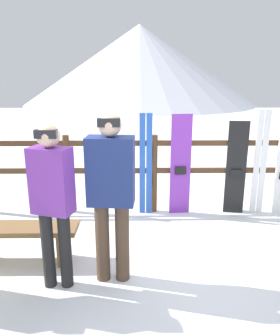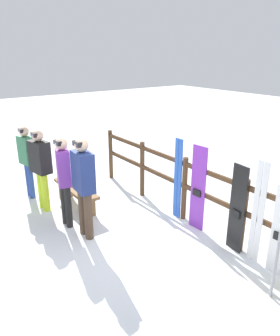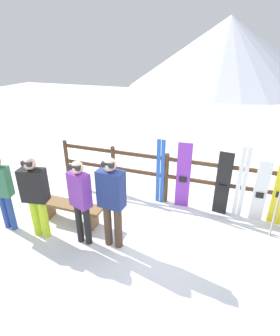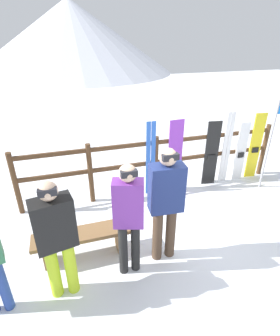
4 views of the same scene
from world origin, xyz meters
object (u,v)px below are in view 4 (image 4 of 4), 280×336
object	(u,v)px
bench	(83,238)
snowboard_black_stripe	(211,154)
person_purple	(129,213)
snowboard_purple	(175,157)
snowboard_yellow	(255,147)
ski_pair_white	(227,148)
person_black	(56,235)
snowboard_white	(241,152)
ski_pair_blue	(151,159)
person_navy	(166,199)

from	to	relation	value
bench	snowboard_black_stripe	xyz separation A→B (m)	(2.98, 1.42, 0.40)
person_purple	snowboard_black_stripe	xyz separation A→B (m)	(2.38, 1.90, -0.27)
snowboard_purple	snowboard_yellow	world-z (taller)	snowboard_purple
bench	person_purple	bearing A→B (deg)	-38.20
person_purple	ski_pair_white	world-z (taller)	person_purple
bench	snowboard_black_stripe	bearing A→B (deg)	25.53
bench	snowboard_black_stripe	world-z (taller)	snowboard_black_stripe
person_purple	person_black	world-z (taller)	person_purple
snowboard_purple	snowboard_white	world-z (taller)	snowboard_purple
snowboard_purple	snowboard_black_stripe	distance (m)	0.87
ski_pair_blue	snowboard_white	world-z (taller)	ski_pair_blue
bench	person_purple	distance (m)	1.02
person_black	snowboard_white	bearing A→B (deg)	26.25
snowboard_white	ski_pair_blue	bearing A→B (deg)	179.91
bench	ski_pair_white	bearing A→B (deg)	23.06
snowboard_black_stripe	person_purple	bearing A→B (deg)	-141.47
person_navy	snowboard_purple	bearing A→B (deg)	62.08
snowboard_yellow	person_purple	bearing A→B (deg)	-151.67
snowboard_black_stripe	bench	bearing A→B (deg)	-154.47
bench	person_black	world-z (taller)	person_black
ski_pair_blue	snowboard_yellow	size ratio (longest dim) A/B	1.02
person_black	snowboard_black_stripe	xyz separation A→B (m)	(3.29, 2.00, -0.23)
ski_pair_blue	snowboard_white	distance (m)	2.18
person_black	snowboard_purple	bearing A→B (deg)	39.58
ski_pair_white	snowboard_yellow	xyz separation A→B (m)	(0.76, -0.00, -0.05)
person_navy	snowboard_purple	xyz separation A→B (m)	(0.94, 1.78, -0.26)
bench	person_purple	xyz separation A→B (m)	(0.60, -0.47, 0.67)
snowboard_yellow	ski_pair_white	bearing A→B (deg)	179.75
bench	person_purple	world-z (taller)	person_purple
person_navy	ski_pair_white	bearing A→B (deg)	39.21
person_purple	person_navy	size ratio (longest dim) A/B	0.95
bench	snowboard_white	bearing A→B (deg)	20.82
person_purple	snowboard_white	size ratio (longest dim) A/B	1.23
snowboard_black_stripe	snowboard_yellow	world-z (taller)	snowboard_yellow
person_navy	snowboard_white	world-z (taller)	person_navy
snowboard_white	ski_pair_white	bearing A→B (deg)	179.49
ski_pair_blue	snowboard_purple	size ratio (longest dim) A/B	1.01
ski_pair_blue	bench	bearing A→B (deg)	-137.65
snowboard_white	snowboard_yellow	world-z (taller)	snowboard_yellow
snowboard_yellow	person_navy	bearing A→B (deg)	-148.89
person_black	person_purple	bearing A→B (deg)	6.52
snowboard_white	snowboard_purple	bearing A→B (deg)	179.99
person_purple	ski_pair_white	bearing A→B (deg)	34.61
person_purple	ski_pair_blue	world-z (taller)	person_purple
ski_pair_blue	snowboard_purple	xyz separation A→B (m)	(0.54, -0.00, -0.01)
person_black	snowboard_yellow	world-z (taller)	person_black
bench	person_navy	world-z (taller)	person_navy
bench	person_black	distance (m)	0.91
ski_pair_white	person_black	bearing A→B (deg)	-151.33
person_navy	ski_pair_blue	size ratio (longest dim) A/B	1.13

